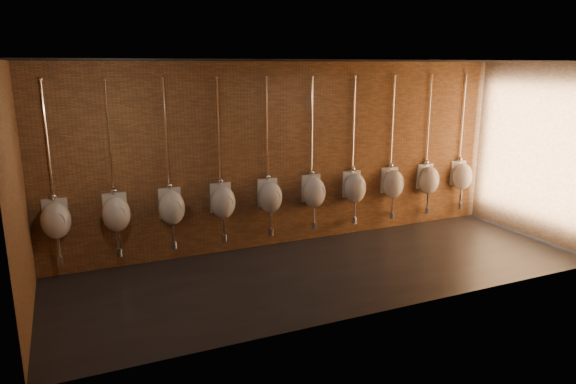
% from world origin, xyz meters
% --- Properties ---
extents(ground, '(8.50, 8.50, 0.00)m').
position_xyz_m(ground, '(0.00, 0.00, 0.00)').
color(ground, black).
rests_on(ground, ground).
extents(room_shell, '(8.54, 3.04, 3.22)m').
position_xyz_m(room_shell, '(0.00, 0.00, 2.01)').
color(room_shell, black).
rests_on(room_shell, ground).
extents(urinal_0, '(0.44, 0.39, 2.72)m').
position_xyz_m(urinal_0, '(-3.89, 1.35, 0.93)').
color(urinal_0, silver).
rests_on(urinal_0, ground).
extents(urinal_1, '(0.44, 0.39, 2.72)m').
position_xyz_m(urinal_1, '(-3.04, 1.35, 0.93)').
color(urinal_1, silver).
rests_on(urinal_1, ground).
extents(urinal_2, '(0.44, 0.39, 2.72)m').
position_xyz_m(urinal_2, '(-2.19, 1.35, 0.93)').
color(urinal_2, silver).
rests_on(urinal_2, ground).
extents(urinal_3, '(0.44, 0.39, 2.72)m').
position_xyz_m(urinal_3, '(-1.35, 1.35, 0.93)').
color(urinal_3, silver).
rests_on(urinal_3, ground).
extents(urinal_4, '(0.44, 0.39, 2.72)m').
position_xyz_m(urinal_4, '(-0.50, 1.35, 0.93)').
color(urinal_4, silver).
rests_on(urinal_4, ground).
extents(urinal_5, '(0.44, 0.39, 2.72)m').
position_xyz_m(urinal_5, '(0.35, 1.35, 0.93)').
color(urinal_5, silver).
rests_on(urinal_5, ground).
extents(urinal_6, '(0.44, 0.39, 2.72)m').
position_xyz_m(urinal_6, '(1.20, 1.35, 0.93)').
color(urinal_6, silver).
rests_on(urinal_6, ground).
extents(urinal_7, '(0.44, 0.39, 2.72)m').
position_xyz_m(urinal_7, '(2.05, 1.35, 0.93)').
color(urinal_7, silver).
rests_on(urinal_7, ground).
extents(urinal_8, '(0.44, 0.39, 2.72)m').
position_xyz_m(urinal_8, '(2.90, 1.35, 0.93)').
color(urinal_8, silver).
rests_on(urinal_8, ground).
extents(urinal_9, '(0.44, 0.39, 2.72)m').
position_xyz_m(urinal_9, '(3.74, 1.35, 0.93)').
color(urinal_9, silver).
rests_on(urinal_9, ground).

